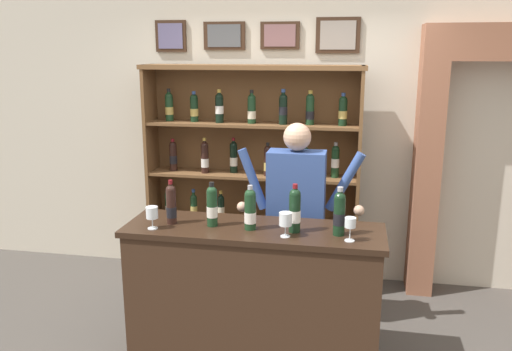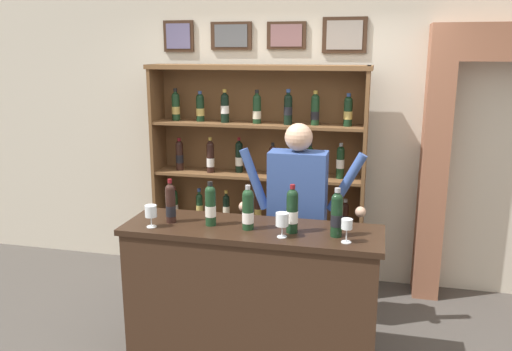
% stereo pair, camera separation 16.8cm
% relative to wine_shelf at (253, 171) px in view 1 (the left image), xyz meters
% --- Properties ---
extents(back_wall, '(12.00, 0.19, 3.44)m').
position_rel_wine_shelf_xyz_m(back_wall, '(0.31, 0.35, 0.64)').
color(back_wall, beige).
rests_on(back_wall, ground).
extents(wine_shelf, '(1.97, 0.34, 2.04)m').
position_rel_wine_shelf_xyz_m(wine_shelf, '(0.00, 0.00, 0.00)').
color(wine_shelf, brown).
rests_on(wine_shelf, ground).
extents(archway_doorway, '(1.48, 0.45, 2.37)m').
position_rel_wine_shelf_xyz_m(archway_doorway, '(2.17, 0.21, 0.24)').
color(archway_doorway, '#935B42').
rests_on(archway_doorway, ground).
extents(tasting_counter, '(1.75, 0.53, 1.00)m').
position_rel_wine_shelf_xyz_m(tasting_counter, '(0.26, -1.29, -0.58)').
color(tasting_counter, '#382316').
rests_on(tasting_counter, ground).
extents(shopkeeper, '(0.98, 0.22, 1.64)m').
position_rel_wine_shelf_xyz_m(shopkeeper, '(0.49, -0.74, -0.07)').
color(shopkeeper, '#2D3347').
rests_on(shopkeeper, ground).
extents(tasting_bottle_riserva, '(0.07, 0.07, 0.31)m').
position_rel_wine_shelf_xyz_m(tasting_bottle_riserva, '(-0.30, -1.31, 0.05)').
color(tasting_bottle_riserva, black).
rests_on(tasting_bottle_riserva, tasting_counter).
extents(tasting_bottle_super_tuscan, '(0.07, 0.07, 0.30)m').
position_rel_wine_shelf_xyz_m(tasting_bottle_super_tuscan, '(-0.02, -1.31, 0.06)').
color(tasting_bottle_super_tuscan, '#19381E').
rests_on(tasting_bottle_super_tuscan, tasting_counter).
extents(tasting_bottle_chianti, '(0.08, 0.08, 0.30)m').
position_rel_wine_shelf_xyz_m(tasting_bottle_chianti, '(0.25, -1.33, 0.05)').
color(tasting_bottle_chianti, '#19381E').
rests_on(tasting_bottle_chianti, tasting_counter).
extents(tasting_bottle_vin_santo, '(0.08, 0.08, 0.32)m').
position_rel_wine_shelf_xyz_m(tasting_bottle_vin_santo, '(0.54, -1.32, 0.07)').
color(tasting_bottle_vin_santo, black).
rests_on(tasting_bottle_vin_santo, tasting_counter).
extents(tasting_bottle_rosso, '(0.08, 0.08, 0.32)m').
position_rel_wine_shelf_xyz_m(tasting_bottle_rosso, '(0.83, -1.33, 0.07)').
color(tasting_bottle_rosso, black).
rests_on(tasting_bottle_rosso, tasting_counter).
extents(wine_glass_right, '(0.08, 0.08, 0.15)m').
position_rel_wine_shelf_xyz_m(wine_glass_right, '(-0.39, -1.44, 0.02)').
color(wine_glass_right, silver).
rests_on(wine_glass_right, tasting_counter).
extents(wine_glass_left, '(0.08, 0.08, 0.16)m').
position_rel_wine_shelf_xyz_m(wine_glass_left, '(0.50, -1.43, 0.03)').
color(wine_glass_left, silver).
rests_on(wine_glass_left, tasting_counter).
extents(wine_glass_center, '(0.07, 0.07, 0.15)m').
position_rel_wine_shelf_xyz_m(wine_glass_center, '(0.90, -1.43, 0.03)').
color(wine_glass_center, silver).
rests_on(wine_glass_center, tasting_counter).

